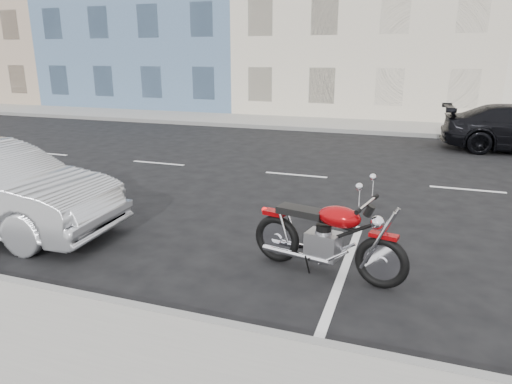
# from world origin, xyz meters

# --- Properties ---
(ground) EXTENTS (120.00, 120.00, 0.00)m
(ground) POSITION_xyz_m (0.00, 0.00, 0.00)
(ground) COLOR black
(ground) RESTS_ON ground
(sidewalk_far) EXTENTS (80.00, 3.40, 0.15)m
(sidewalk_far) POSITION_xyz_m (-5.00, 8.70, 0.07)
(sidewalk_far) COLOR gray
(sidewalk_far) RESTS_ON ground
(curb_far) EXTENTS (80.00, 0.12, 0.16)m
(curb_far) POSITION_xyz_m (-5.00, 7.00, 0.08)
(curb_far) COLOR gray
(curb_far) RESTS_ON ground
(bldg_far_west) EXTENTS (12.00, 12.00, 12.00)m
(bldg_far_west) POSITION_xyz_m (-26.00, 16.30, 6.00)
(bldg_far_west) COLOR tan
(bldg_far_west) RESTS_ON ground
(bldg_cream) EXTENTS (12.00, 12.00, 11.50)m
(bldg_cream) POSITION_xyz_m (-2.00, 16.30, 5.75)
(bldg_cream) COLOR beige
(bldg_cream) RESTS_ON ground
(motorcycle) EXTENTS (2.22, 0.85, 1.13)m
(motorcycle) POSITION_xyz_m (0.54, -5.36, 0.51)
(motorcycle) COLOR black
(motorcycle) RESTS_ON ground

